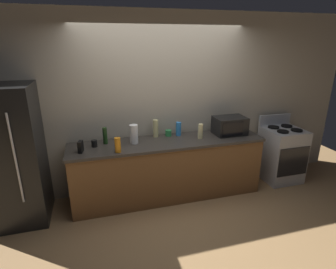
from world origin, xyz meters
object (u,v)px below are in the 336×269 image
(refrigerator, at_px, (11,157))
(mug_black, at_px, (94,143))
(paper_towel_roll, at_px, (134,134))
(mug_green, at_px, (168,133))
(bottle_hand_soap, at_px, (200,131))
(bottle_dish_soap, at_px, (118,145))
(bottle_wine, at_px, (105,136))
(microwave, at_px, (230,126))
(stove_range, at_px, (281,154))
(cordless_phone, at_px, (81,147))
(bottle_spray_cleaner, at_px, (178,129))
(bottle_vinegar, at_px, (156,128))

(refrigerator, bearing_deg, mug_black, 3.49)
(paper_towel_roll, xyz_separation_m, mug_green, (0.56, 0.17, -0.09))
(bottle_hand_soap, relative_size, bottle_dish_soap, 1.10)
(bottle_hand_soap, xyz_separation_m, mug_green, (-0.43, 0.24, -0.07))
(refrigerator, relative_size, bottle_hand_soap, 8.15)
(refrigerator, height_order, bottle_dish_soap, refrigerator)
(paper_towel_roll, height_order, bottle_hand_soap, paper_towel_roll)
(paper_towel_roll, xyz_separation_m, bottle_wine, (-0.39, 0.10, -0.02))
(bottle_wine, bearing_deg, microwave, -2.98)
(bottle_hand_soap, bearing_deg, stove_range, 0.72)
(paper_towel_roll, bearing_deg, bottle_dish_soap, -133.26)
(paper_towel_roll, xyz_separation_m, mug_black, (-0.55, 0.01, -0.09))
(bottle_dish_soap, bearing_deg, mug_green, 28.69)
(stove_range, height_order, mug_green, stove_range)
(refrigerator, xyz_separation_m, bottle_hand_soap, (2.55, -0.02, 0.11))
(stove_range, height_order, microwave, microwave)
(refrigerator, bearing_deg, stove_range, 0.00)
(cordless_phone, bearing_deg, paper_towel_roll, 25.33)
(bottle_dish_soap, distance_m, mug_green, 0.93)
(mug_green, xyz_separation_m, mug_black, (-1.10, -0.16, 0.00))
(refrigerator, height_order, bottle_wine, refrigerator)
(microwave, xyz_separation_m, cordless_phone, (-2.22, -0.13, -0.06))
(refrigerator, height_order, mug_green, refrigerator)
(bottle_spray_cleaner, bearing_deg, bottle_dish_soap, -156.56)
(microwave, height_order, cordless_phone, microwave)
(stove_range, height_order, bottle_vinegar, bottle_vinegar)
(bottle_hand_soap, height_order, mug_green, bottle_hand_soap)
(bottle_vinegar, distance_m, bottle_spray_cleaner, 0.35)
(paper_towel_roll, relative_size, mug_black, 2.86)
(refrigerator, height_order, stove_range, refrigerator)
(bottle_dish_soap, relative_size, bottle_vinegar, 0.75)
(mug_green, bearing_deg, stove_range, -6.58)
(bottle_dish_soap, relative_size, mug_green, 2.10)
(paper_towel_roll, height_order, mug_black, paper_towel_roll)
(microwave, bearing_deg, stove_range, -2.78)
(stove_range, distance_m, bottle_dish_soap, 2.80)
(cordless_phone, bearing_deg, mug_green, 28.27)
(stove_range, xyz_separation_m, cordless_phone, (-3.21, -0.08, 0.51))
(stove_range, bearing_deg, paper_towel_roll, 178.84)
(microwave, bearing_deg, bottle_vinegar, 170.77)
(paper_towel_roll, relative_size, cordless_phone, 1.80)
(paper_towel_roll, xyz_separation_m, cordless_phone, (-0.72, -0.14, -0.06))
(bottle_hand_soap, bearing_deg, microwave, 7.42)
(bottle_spray_cleaner, xyz_separation_m, mug_green, (-0.15, 0.03, -0.06))
(stove_range, relative_size, bottle_wine, 4.60)
(bottle_spray_cleaner, bearing_deg, refrigerator, -175.05)
(bottle_wine, relative_size, bottle_hand_soap, 1.06)
(stove_range, relative_size, mug_green, 11.31)
(cordless_phone, relative_size, bottle_hand_soap, 0.68)
(stove_range, height_order, paper_towel_roll, paper_towel_roll)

